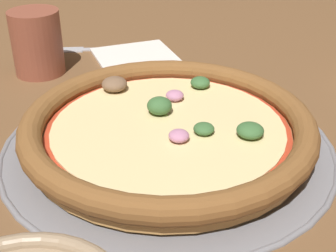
{
  "coord_description": "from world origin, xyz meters",
  "views": [
    {
      "loc": [
        0.29,
        0.31,
        0.27
      ],
      "look_at": [
        0.0,
        0.0,
        0.02
      ],
      "focal_mm": 50.0,
      "sensor_mm": 36.0,
      "label": 1
    }
  ],
  "objects_px": {
    "pizza_tray": "(168,143)",
    "pizza": "(168,127)",
    "napkin": "(136,56)",
    "drinking_cup": "(35,43)",
    "fork": "(99,49)"
  },
  "relations": [
    {
      "from": "pizza",
      "to": "napkin",
      "type": "xyz_separation_m",
      "value": [
        -0.13,
        -0.22,
        -0.02
      ]
    },
    {
      "from": "drinking_cup",
      "to": "pizza_tray",
      "type": "bearing_deg",
      "value": 90.81
    },
    {
      "from": "pizza_tray",
      "to": "drinking_cup",
      "type": "distance_m",
      "value": 0.27
    },
    {
      "from": "pizza_tray",
      "to": "napkin",
      "type": "height_order",
      "value": "napkin"
    },
    {
      "from": "drinking_cup",
      "to": "napkin",
      "type": "distance_m",
      "value": 0.15
    },
    {
      "from": "pizza",
      "to": "napkin",
      "type": "distance_m",
      "value": 0.26
    },
    {
      "from": "napkin",
      "to": "drinking_cup",
      "type": "bearing_deg",
      "value": -20.16
    },
    {
      "from": "fork",
      "to": "pizza_tray",
      "type": "bearing_deg",
      "value": 106.88
    },
    {
      "from": "pizza_tray",
      "to": "pizza",
      "type": "xyz_separation_m",
      "value": [
        -0.0,
        -0.0,
        0.02
      ]
    },
    {
      "from": "pizza_tray",
      "to": "pizza",
      "type": "bearing_deg",
      "value": -140.43
    },
    {
      "from": "pizza_tray",
      "to": "napkin",
      "type": "relative_size",
      "value": 2.3
    },
    {
      "from": "pizza_tray",
      "to": "napkin",
      "type": "bearing_deg",
      "value": -121.69
    },
    {
      "from": "pizza_tray",
      "to": "napkin",
      "type": "distance_m",
      "value": 0.26
    },
    {
      "from": "napkin",
      "to": "fork",
      "type": "distance_m",
      "value": 0.07
    },
    {
      "from": "pizza_tray",
      "to": "drinking_cup",
      "type": "bearing_deg",
      "value": -89.19
    }
  ]
}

